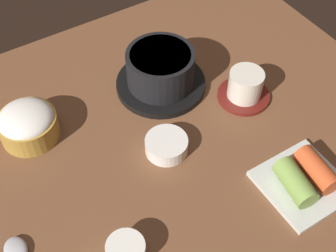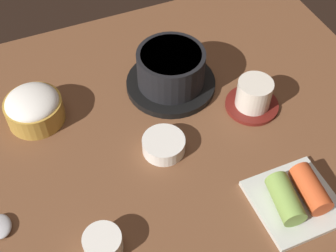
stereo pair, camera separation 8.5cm
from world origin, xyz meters
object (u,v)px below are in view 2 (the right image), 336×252
at_px(banchan_cup_center, 165,144).
at_px(rice_bowl, 34,107).
at_px(stone_pot, 171,71).
at_px(kimchi_plate, 297,197).
at_px(side_bowl_near, 103,243).
at_px(tea_cup_with_saucer, 254,96).

bearing_deg(banchan_cup_center, rice_bowl, 140.55).
relative_size(stone_pot, kimchi_plate, 1.33).
height_order(rice_bowl, side_bowl_near, rice_bowl).
bearing_deg(stone_pot, side_bowl_near, -129.32).
height_order(stone_pot, banchan_cup_center, stone_pot).
height_order(banchan_cup_center, kimchi_plate, kimchi_plate).
relative_size(tea_cup_with_saucer, side_bowl_near, 1.73).
bearing_deg(tea_cup_with_saucer, side_bowl_near, -154.30).
bearing_deg(rice_bowl, banchan_cup_center, -39.45).
relative_size(kimchi_plate, side_bowl_near, 2.25).
xyz_separation_m(banchan_cup_center, kimchi_plate, (0.16, -0.19, 0.00)).
distance_m(rice_bowl, banchan_cup_center, 0.27).
xyz_separation_m(banchan_cup_center, side_bowl_near, (-0.17, -0.15, 0.00)).
bearing_deg(kimchi_plate, banchan_cup_center, 129.62).
xyz_separation_m(rice_bowl, banchan_cup_center, (0.20, -0.17, -0.02)).
height_order(stone_pot, tea_cup_with_saucer, stone_pot).
xyz_separation_m(rice_bowl, side_bowl_near, (0.04, -0.31, -0.01)).
bearing_deg(rice_bowl, kimchi_plate, -44.76).
distance_m(banchan_cup_center, side_bowl_near, 0.22).
xyz_separation_m(tea_cup_with_saucer, side_bowl_near, (-0.37, -0.18, -0.01)).
height_order(tea_cup_with_saucer, banchan_cup_center, tea_cup_with_saucer).
distance_m(kimchi_plate, side_bowl_near, 0.33).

